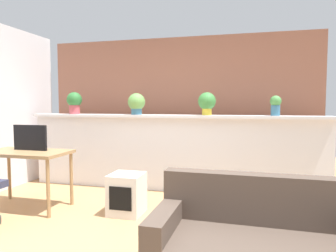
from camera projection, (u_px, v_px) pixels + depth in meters
The scene contains 12 objects.
ground_plane at pixel (118, 247), 2.93m from camera, with size 12.00×12.00×0.00m, color tan.
divider_wall at pixel (170, 154), 4.82m from camera, with size 4.67×0.16×1.16m, color silver.
plant_shelf at pixel (169, 116), 4.74m from camera, with size 4.67×0.32×0.04m, color silver.
brick_wall_behind at pixel (178, 111), 5.35m from camera, with size 4.67×0.10×2.50m, color #935B47.
potted_plant_0 at pixel (74, 102), 5.16m from camera, with size 0.25×0.25×0.37m.
potted_plant_1 at pixel (136, 103), 4.82m from camera, with size 0.27×0.27×0.34m.
potted_plant_2 at pixel (207, 102), 4.58m from camera, with size 0.27×0.27×0.34m.
potted_plant_3 at pixel (276, 105), 4.35m from camera, with size 0.16×0.16×0.29m.
desk at pixel (26, 158), 4.00m from camera, with size 1.10×0.60×0.75m.
tv_monitor at pixel (30, 138), 4.06m from camera, with size 0.49×0.04×0.34m, color black.
side_cube_shelf at pixel (127, 194), 3.80m from camera, with size 0.40×0.41×0.50m.
couch at pixel (259, 252), 2.24m from camera, with size 1.57×0.79×0.80m.
Camera 1 is at (1.17, -2.63, 1.36)m, focal length 32.84 mm.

